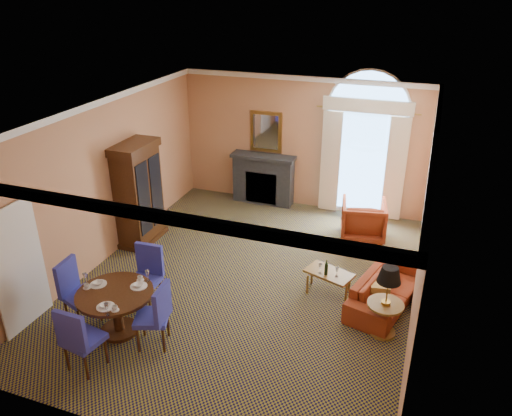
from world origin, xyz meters
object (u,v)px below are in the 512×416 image
(armchair, at_px, (363,220))
(side_table, at_px, (387,292))
(dining_table, at_px, (116,303))
(sofa, at_px, (387,289))
(coffee_table, at_px, (329,274))
(armoire, at_px, (139,195))

(armchair, bearing_deg, side_table, 93.67)
(dining_table, xyz_separation_m, armchair, (3.19, 4.57, -0.13))
(dining_table, xyz_separation_m, side_table, (4.02, 1.41, 0.23))
(sofa, distance_m, coffee_table, 1.03)
(sofa, bearing_deg, side_table, -161.63)
(armchair, bearing_deg, coffee_table, 72.95)
(armchair, xyz_separation_m, coffee_table, (-0.25, -2.33, -0.04))
(sofa, relative_size, armchair, 2.07)
(sofa, height_order, coffee_table, coffee_table)
(coffee_table, bearing_deg, sofa, 20.31)
(sofa, bearing_deg, coffee_table, 106.15)
(dining_table, distance_m, armchair, 5.58)
(dining_table, distance_m, coffee_table, 3.70)
(side_table, bearing_deg, armoire, 164.86)
(armoire, height_order, armchair, armoire)
(armoire, height_order, dining_table, armoire)
(armoire, distance_m, armchair, 4.86)
(coffee_table, bearing_deg, armoire, -168.98)
(armoire, relative_size, dining_table, 1.82)
(armoire, relative_size, side_table, 1.81)
(armoire, bearing_deg, armchair, 21.00)
(armoire, relative_size, armchair, 2.32)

